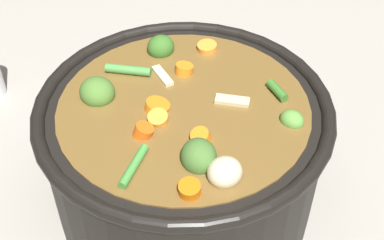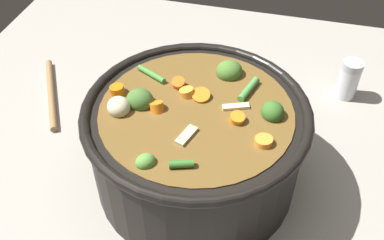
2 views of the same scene
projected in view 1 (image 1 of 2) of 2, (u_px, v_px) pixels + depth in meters
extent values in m
plane|color=#9E998E|center=(185.00, 193.00, 0.69)|extent=(1.10, 1.10, 0.00)
cylinder|color=black|center=(184.00, 153.00, 0.63)|extent=(0.32, 0.32, 0.15)
torus|color=black|center=(184.00, 107.00, 0.58)|extent=(0.33, 0.33, 0.02)
cylinder|color=brown|center=(184.00, 150.00, 0.63)|extent=(0.28, 0.28, 0.14)
ellipsoid|color=#4D7A30|center=(97.00, 92.00, 0.59)|extent=(0.06, 0.06, 0.03)
ellipsoid|color=#467030|center=(199.00, 157.00, 0.52)|extent=(0.04, 0.04, 0.04)
ellipsoid|color=#396C26|center=(161.00, 47.00, 0.65)|extent=(0.05, 0.04, 0.03)
ellipsoid|color=#5D983E|center=(292.00, 120.00, 0.56)|extent=(0.03, 0.04, 0.02)
cylinder|color=orange|center=(157.00, 105.00, 0.58)|extent=(0.03, 0.03, 0.02)
cylinder|color=orange|center=(158.00, 120.00, 0.56)|extent=(0.03, 0.03, 0.02)
cylinder|color=orange|center=(143.00, 133.00, 0.55)|extent=(0.02, 0.02, 0.02)
cylinder|color=orange|center=(184.00, 71.00, 0.63)|extent=(0.03, 0.03, 0.02)
cylinder|color=orange|center=(201.00, 138.00, 0.54)|extent=(0.03, 0.03, 0.02)
cylinder|color=orange|center=(207.00, 49.00, 0.66)|extent=(0.03, 0.03, 0.01)
cylinder|color=orange|center=(190.00, 191.00, 0.49)|extent=(0.03, 0.03, 0.02)
ellipsoid|color=beige|center=(225.00, 172.00, 0.50)|extent=(0.05, 0.05, 0.03)
cylinder|color=#4D9344|center=(128.00, 70.00, 0.62)|extent=(0.05, 0.03, 0.01)
cylinder|color=#3A772B|center=(277.00, 91.00, 0.59)|extent=(0.02, 0.03, 0.01)
cylinder|color=#46923D|center=(134.00, 166.00, 0.51)|extent=(0.03, 0.05, 0.01)
cube|color=beige|center=(232.00, 101.00, 0.59)|extent=(0.04, 0.02, 0.01)
cube|color=beige|center=(163.00, 76.00, 0.62)|extent=(0.02, 0.04, 0.01)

